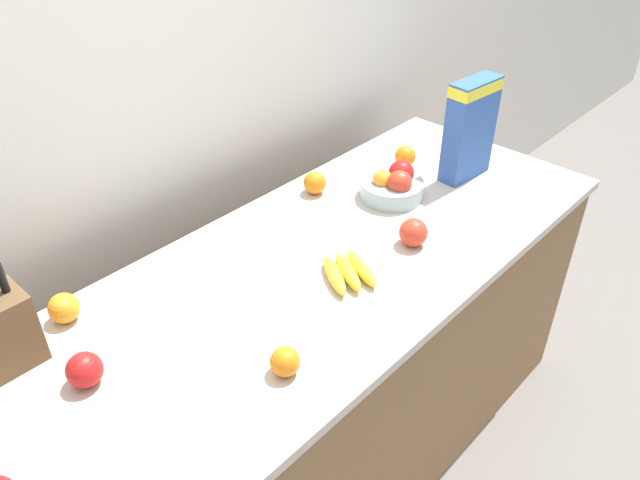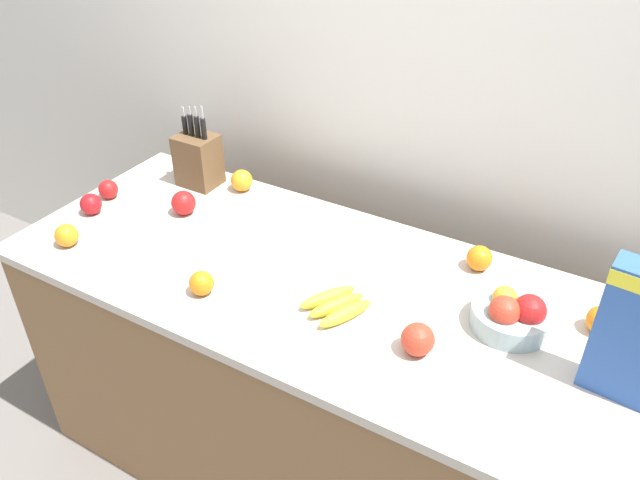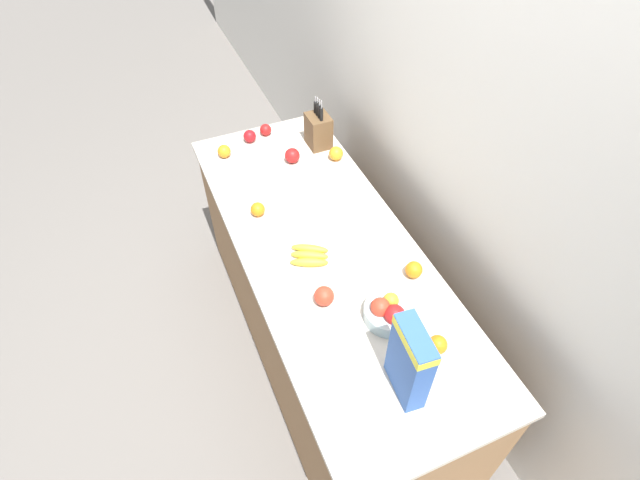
% 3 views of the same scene
% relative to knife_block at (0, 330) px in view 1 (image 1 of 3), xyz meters
% --- Properties ---
extents(ground_plane, '(14.00, 14.00, 0.00)m').
position_rel_knife_block_xyz_m(ground_plane, '(0.72, -0.27, -0.96)').
color(ground_plane, slate).
extents(wall_back, '(9.00, 0.06, 2.60)m').
position_rel_knife_block_xyz_m(wall_back, '(0.72, 0.33, 0.34)').
color(wall_back, silver).
rests_on(wall_back, ground_plane).
extents(counter, '(2.03, 0.76, 0.86)m').
position_rel_knife_block_xyz_m(counter, '(0.72, -0.27, -0.53)').
color(counter, olive).
rests_on(counter, ground_plane).
extents(knife_block, '(0.14, 0.12, 0.30)m').
position_rel_knife_block_xyz_m(knife_block, '(0.00, 0.00, 0.00)').
color(knife_block, brown).
rests_on(knife_block, counter).
extents(cereal_box, '(0.20, 0.09, 0.34)m').
position_rel_knife_block_xyz_m(cereal_box, '(1.45, -0.29, 0.09)').
color(cereal_box, '#2D56A8').
rests_on(cereal_box, counter).
extents(fruit_bowl, '(0.20, 0.20, 0.11)m').
position_rel_knife_block_xyz_m(fruit_bowl, '(1.17, -0.20, -0.05)').
color(fruit_bowl, '#99B2B7').
rests_on(fruit_bowl, counter).
extents(banana_bunch, '(0.18, 0.20, 0.04)m').
position_rel_knife_block_xyz_m(banana_bunch, '(0.75, -0.36, -0.08)').
color(banana_bunch, yellow).
rests_on(banana_bunch, counter).
extents(apple_rear, '(0.08, 0.08, 0.08)m').
position_rel_knife_block_xyz_m(apple_rear, '(1.00, -0.40, -0.05)').
color(apple_rear, red).
rests_on(apple_rear, counter).
extents(apple_near_bananas, '(0.08, 0.08, 0.08)m').
position_rel_knife_block_xyz_m(apple_near_bananas, '(0.08, -0.19, -0.06)').
color(apple_near_bananas, red).
rests_on(apple_near_bananas, counter).
extents(orange_front_right, '(0.07, 0.07, 0.07)m').
position_rel_knife_block_xyz_m(orange_front_right, '(1.02, 0.01, -0.06)').
color(orange_front_right, orange).
rests_on(orange_front_right, counter).
extents(orange_by_cereal, '(0.07, 0.07, 0.07)m').
position_rel_knife_block_xyz_m(orange_by_cereal, '(0.40, -0.48, -0.06)').
color(orange_by_cereal, orange).
rests_on(orange_by_cereal, counter).
extents(orange_front_left, '(0.07, 0.07, 0.07)m').
position_rel_knife_block_xyz_m(orange_front_left, '(1.37, -0.10, -0.06)').
color(orange_front_left, orange).
rests_on(orange_front_left, counter).
extents(orange_back_center, '(0.08, 0.08, 0.08)m').
position_rel_knife_block_xyz_m(orange_back_center, '(0.16, 0.04, -0.06)').
color(orange_back_center, orange).
rests_on(orange_back_center, counter).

